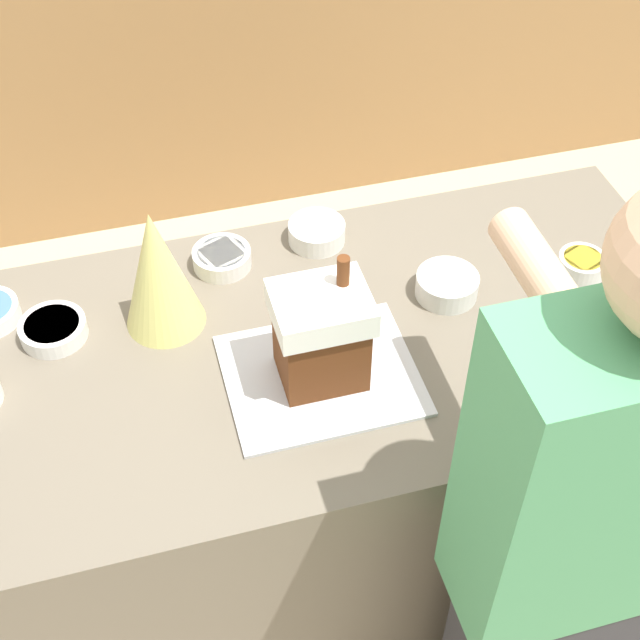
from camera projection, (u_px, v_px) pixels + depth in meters
ground_plane at (328, 556)px, 2.46m from camera, size 12.00×12.00×0.00m
back_cabinet_block at (195, 64)px, 3.38m from camera, size 6.00×0.60×0.95m
kitchen_island at (330, 463)px, 2.14m from camera, size 1.61×0.79×0.88m
baking_tray at (321, 375)px, 1.75m from camera, size 0.37×0.31×0.01m
gingerbread_house at (321, 335)px, 1.67m from camera, size 0.18×0.15×0.27m
decorative_tree at (158, 270)px, 1.76m from camera, size 0.17×0.17×0.28m
candy_bowl_far_right at (317, 232)px, 2.02m from camera, size 0.13×0.13×0.05m
candy_bowl_front_corner at (581, 265)px, 1.94m from camera, size 0.10×0.10×0.05m
candy_bowl_center_rear at (53, 329)px, 1.82m from camera, size 0.14×0.14×0.04m
candy_bowl_near_tray_right at (222, 258)px, 1.97m from camera, size 0.13×0.13×0.04m
candy_bowl_near_tray_left at (447, 284)px, 1.90m from camera, size 0.13×0.13×0.05m
person at (574, 560)px, 1.52m from camera, size 0.43×0.54×1.63m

